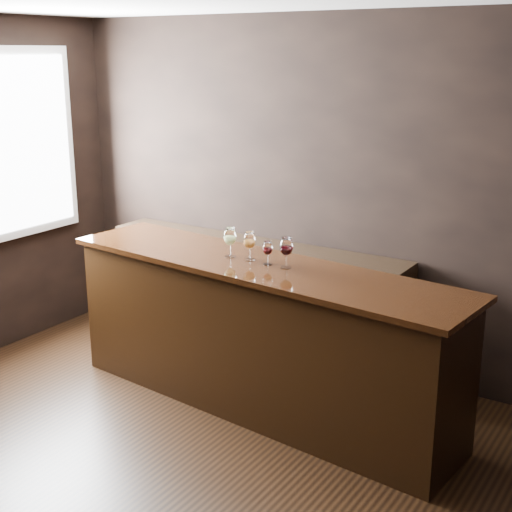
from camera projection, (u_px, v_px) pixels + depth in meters
The scene contains 9 objects.
ground at pixel (150, 490), 4.22m from camera, with size 5.00×5.00×0.00m, color black.
room_shell at pixel (118, 182), 3.94m from camera, with size 5.02×4.52×2.81m.
bar_counter at pixel (259, 339), 5.10m from camera, with size 3.00×0.65×1.05m, color black.
bar_top at pixel (259, 266), 4.94m from camera, with size 3.10×0.72×0.04m, color black.
back_bar_shelf at pixel (253, 298), 6.04m from camera, with size 2.71×0.40×0.98m, color black.
glass_white at pixel (230, 237), 5.06m from camera, with size 0.09×0.09×0.22m.
glass_amber at pixel (249, 241), 4.99m from camera, with size 0.09×0.09×0.21m.
glass_red_a at pixel (268, 249), 4.89m from camera, with size 0.07×0.07×0.17m.
glass_red_b at pixel (286, 247), 4.80m from camera, with size 0.09×0.09×0.22m.
Camera 1 is at (2.52, -2.75, 2.51)m, focal length 50.00 mm.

